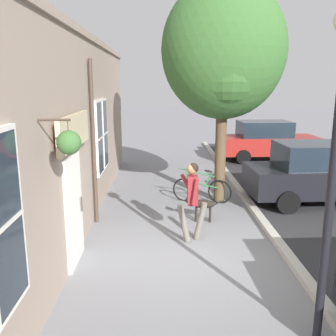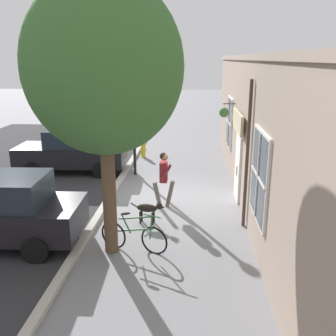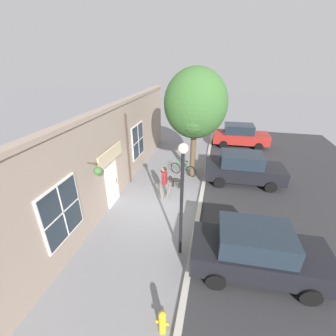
# 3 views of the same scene
# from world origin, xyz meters

# --- Properties ---
(ground_plane) EXTENTS (90.00, 90.00, 0.00)m
(ground_plane) POSITION_xyz_m (0.00, 0.00, 0.00)
(ground_plane) COLOR gray
(curb_and_road) EXTENTS (10.10, 28.00, 0.12)m
(curb_and_road) POSITION_xyz_m (5.85, 0.00, 0.02)
(curb_and_road) COLOR #B2ADA3
(curb_and_road) RESTS_ON ground_plane
(storefront_facade) EXTENTS (0.95, 18.00, 4.55)m
(storefront_facade) POSITION_xyz_m (-2.34, -0.02, 2.28)
(storefront_facade) COLOR gray
(storefront_facade) RESTS_ON ground_plane
(pedestrian_walking) EXTENTS (0.68, 0.55, 1.75)m
(pedestrian_walking) POSITION_xyz_m (0.16, 0.56, 1.06)
(pedestrian_walking) COLOR #6B665B
(pedestrian_walking) RESTS_ON ground_plane
(dog_on_leash) EXTENTS (0.99, 0.33, 0.66)m
(dog_on_leash) POSITION_xyz_m (0.48, 1.75, 0.44)
(dog_on_leash) COLOR black
(dog_on_leash) RESTS_ON ground_plane
(street_tree_by_curb) EXTENTS (3.38, 3.04, 6.13)m
(street_tree_by_curb) POSITION_xyz_m (1.20, 3.30, 4.16)
(street_tree_by_curb) COLOR brown
(street_tree_by_curb) RESTS_ON ground_plane
(leaning_bicycle) EXTENTS (1.68, 0.55, 1.00)m
(leaning_bicycle) POSITION_xyz_m (0.67, 3.30, 0.38)
(leaning_bicycle) COLOR black
(leaning_bicycle) RESTS_ON ground_plane
(parked_car_nearest_curb) EXTENTS (4.36, 2.06, 1.75)m
(parked_car_nearest_curb) POSITION_xyz_m (4.12, -3.05, 0.88)
(parked_car_nearest_curb) COLOR black
(parked_car_nearest_curb) RESTS_ON ground_plane
(parked_car_mid_block) EXTENTS (4.36, 2.06, 1.75)m
(parked_car_mid_block) POSITION_xyz_m (4.10, 3.17, 0.88)
(parked_car_mid_block) COLOR black
(parked_car_mid_block) RESTS_ON ground_plane
(parked_car_far_end) EXTENTS (4.36, 2.06, 1.75)m
(parked_car_far_end) POSITION_xyz_m (4.27, 9.39, 0.88)
(parked_car_far_end) COLOR maroon
(parked_car_far_end) RESTS_ON ground_plane
(street_lamp) EXTENTS (0.32, 0.32, 4.24)m
(street_lamp) POSITION_xyz_m (1.57, -2.79, 2.82)
(street_lamp) COLOR black
(street_lamp) RESTS_ON ground_plane
(fire_hydrant) EXTENTS (0.34, 0.20, 0.77)m
(fire_hydrant) POSITION_xyz_m (1.60, -5.52, 0.40)
(fire_hydrant) COLOR gold
(fire_hydrant) RESTS_ON ground_plane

